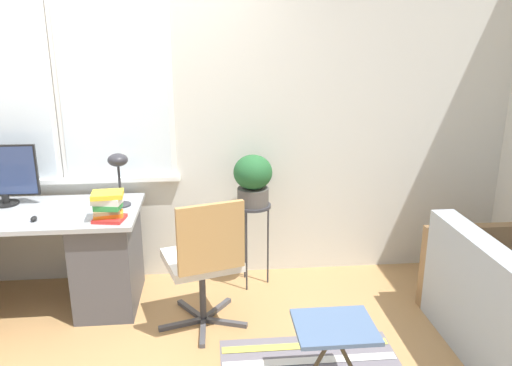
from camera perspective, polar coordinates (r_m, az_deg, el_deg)
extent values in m
plane|color=tan|center=(3.65, -18.02, -15.61)|extent=(14.00, 14.00, 0.00)
cube|color=silver|center=(3.93, -17.38, 7.88)|extent=(9.00, 0.06, 2.70)
cube|color=white|center=(3.85, -15.98, 11.36)|extent=(0.85, 0.02, 1.54)
cube|color=white|center=(3.84, -16.01, 11.34)|extent=(0.78, 0.01, 1.47)
cube|color=white|center=(4.08, -21.03, 0.33)|extent=(1.75, 0.11, 0.04)
cube|color=#9EA3A8|center=(3.85, -26.98, -3.27)|extent=(1.85, 0.72, 0.03)
cube|color=#4C4C51|center=(3.79, -16.51, -8.30)|extent=(0.40, 0.64, 0.69)
cylinder|color=black|center=(4.01, -26.63, -2.11)|extent=(0.17, 0.17, 0.02)
cylinder|color=black|center=(4.00, -26.71, -1.56)|extent=(0.05, 0.05, 0.07)
cube|color=black|center=(3.95, -27.07, 1.29)|extent=(0.49, 0.02, 0.37)
cube|color=navy|center=(3.94, -27.14, 1.23)|extent=(0.47, 0.01, 0.34)
ellipsoid|color=black|center=(3.59, -24.05, -3.74)|extent=(0.04, 0.07, 0.03)
cylinder|color=#2D2D33|center=(3.70, -15.13, -2.41)|extent=(0.14, 0.14, 0.01)
cylinder|color=#2D2D33|center=(3.65, -15.31, -0.12)|extent=(0.02, 0.02, 0.30)
ellipsoid|color=#2D2D33|center=(3.61, -15.53, 2.56)|extent=(0.14, 0.14, 0.09)
cube|color=red|center=(3.43, -16.38, -3.94)|extent=(0.22, 0.19, 0.02)
cube|color=orange|center=(3.43, -16.51, -3.46)|extent=(0.20, 0.12, 0.03)
cube|color=olive|center=(3.42, -16.69, -3.05)|extent=(0.19, 0.16, 0.02)
cube|color=green|center=(3.40, -16.56, -2.59)|extent=(0.18, 0.14, 0.04)
cube|color=white|center=(3.39, -16.70, -1.96)|extent=(0.20, 0.14, 0.04)
cube|color=yellow|center=(3.39, -16.63, -1.27)|extent=(0.21, 0.18, 0.03)
cube|color=#47474C|center=(3.54, -8.52, -15.67)|extent=(0.31, 0.12, 0.03)
cube|color=#47474C|center=(3.45, -6.09, -16.62)|extent=(0.04, 0.31, 0.03)
cube|color=#47474C|center=(3.53, -3.55, -15.62)|extent=(0.31, 0.14, 0.03)
cube|color=#47474C|center=(3.68, -4.50, -14.19)|extent=(0.22, 0.27, 0.03)
cube|color=#47474C|center=(3.69, -7.43, -14.23)|extent=(0.21, 0.28, 0.03)
cylinder|color=#333338|center=(3.47, -6.13, -12.19)|extent=(0.04, 0.04, 0.41)
cube|color=silver|center=(3.36, -6.25, -8.72)|extent=(0.57, 0.55, 0.06)
cube|color=#B2844C|center=(3.05, -5.16, -6.29)|extent=(0.42, 0.16, 0.44)
cube|color=#9EA8B2|center=(3.18, 24.89, -9.19)|extent=(0.16, 1.21, 0.32)
cube|color=olive|center=(3.97, 24.06, -8.55)|extent=(0.84, 0.09, 0.61)
cylinder|color=#333338|center=(3.78, -0.35, -2.61)|extent=(0.27, 0.27, 0.02)
cylinder|color=#333338|center=(3.92, 1.38, -7.13)|extent=(0.01, 0.01, 0.64)
cylinder|color=#333338|center=(3.99, -1.31, -6.64)|extent=(0.01, 0.01, 0.64)
cylinder|color=#333338|center=(3.81, -1.09, -7.84)|extent=(0.01, 0.01, 0.64)
cylinder|color=#514C47|center=(3.76, -0.35, -1.53)|extent=(0.24, 0.24, 0.13)
ellipsoid|color=#235B2D|center=(3.70, -0.36, 1.24)|extent=(0.29, 0.29, 0.26)
cube|color=white|center=(3.22, 6.21, -19.51)|extent=(1.06, 0.07, 0.00)
cube|color=#DBCC4C|center=(3.34, 5.67, -18.01)|extent=(1.06, 0.07, 0.00)
cube|color=slate|center=(2.83, 8.97, -15.91)|extent=(0.43, 0.37, 0.02)
cylinder|color=#4C3D2D|center=(2.93, 7.26, -19.33)|extent=(0.20, 0.02, 0.38)
cylinder|color=#4C3D2D|center=(2.96, 10.29, -19.02)|extent=(0.20, 0.02, 0.38)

